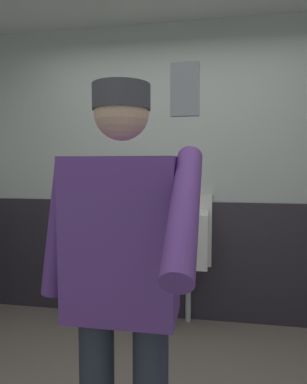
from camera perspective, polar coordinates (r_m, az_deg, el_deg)
name	(u,v)px	position (r m, az deg, el deg)	size (l,w,h in m)	color
wall_back	(179,174)	(3.09, 4.29, 3.15)	(4.61, 0.12, 2.65)	silver
wainscot_band_back	(177,260)	(3.13, 4.06, -11.45)	(4.01, 0.03, 1.07)	#2D2833
urinal_left	(104,235)	(3.07, -8.35, -7.20)	(0.40, 0.34, 1.24)	white
urinal_middle	(188,238)	(2.92, 5.88, -7.76)	(0.40, 0.34, 1.24)	white
privacy_divider_panel	(144,218)	(2.87, -1.70, -4.45)	(0.04, 0.40, 0.90)	#4C4C51
person	(122,272)	(1.33, -5.36, -13.35)	(0.64, 0.60, 1.70)	#2D3342
cell_phone	(185,90)	(0.74, 5.38, 16.89)	(0.06, 0.02, 0.11)	#A5A8B2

